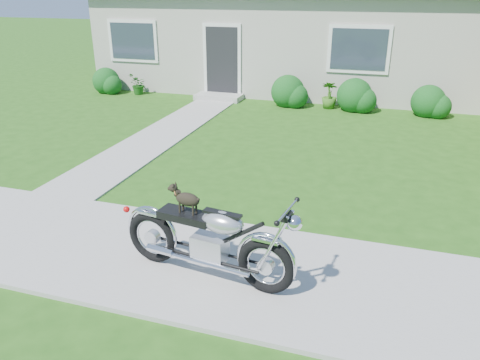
{
  "coord_description": "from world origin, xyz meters",
  "views": [
    {
      "loc": [
        3.4,
        -4.64,
        3.21
      ],
      "look_at": [
        1.61,
        1.0,
        0.75
      ],
      "focal_mm": 35.0,
      "sensor_mm": 36.0,
      "label": 1
    }
  ],
  "objects_px": {
    "house": "(293,19)",
    "potted_plant_left": "(138,84)",
    "motorcycle_with_dog": "(209,240)",
    "potted_plant_right": "(329,95)"
  },
  "relations": [
    {
      "from": "house",
      "to": "potted_plant_left",
      "type": "xyz_separation_m",
      "value": [
        -4.2,
        -3.44,
        -1.83
      ]
    },
    {
      "from": "potted_plant_left",
      "to": "potted_plant_right",
      "type": "xyz_separation_m",
      "value": [
        6.04,
        0.0,
        0.06
      ]
    },
    {
      "from": "house",
      "to": "potted_plant_right",
      "type": "height_order",
      "value": "house"
    },
    {
      "from": "potted_plant_left",
      "to": "motorcycle_with_dog",
      "type": "xyz_separation_m",
      "value": [
        5.85,
        -8.85,
        0.21
      ]
    },
    {
      "from": "potted_plant_left",
      "to": "potted_plant_right",
      "type": "distance_m",
      "value": 6.04
    },
    {
      "from": "house",
      "to": "potted_plant_left",
      "type": "bearing_deg",
      "value": -140.61
    },
    {
      "from": "motorcycle_with_dog",
      "to": "potted_plant_left",
      "type": "bearing_deg",
      "value": 131.15
    },
    {
      "from": "potted_plant_right",
      "to": "potted_plant_left",
      "type": "bearing_deg",
      "value": 180.0
    },
    {
      "from": "house",
      "to": "potted_plant_left",
      "type": "height_order",
      "value": "house"
    },
    {
      "from": "house",
      "to": "potted_plant_right",
      "type": "bearing_deg",
      "value": -61.81
    }
  ]
}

